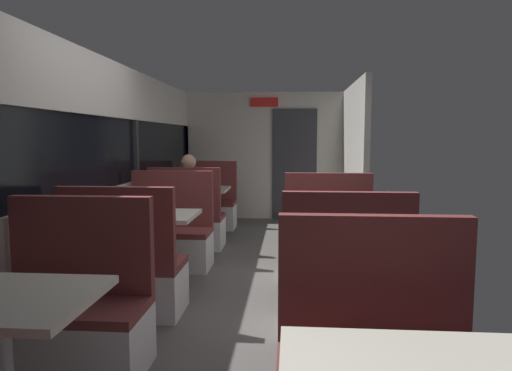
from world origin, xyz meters
TOP-DOWN VIEW (x-y plane):
  - ground_plane at (0.00, 0.00)m, footprint 3.30×9.20m
  - carriage_window_panel_left at (-1.45, 0.00)m, footprint 0.09×8.48m
  - carriage_end_bulkhead at (0.06, 4.19)m, footprint 2.90×0.11m
  - carriage_aisle_panel_right at (1.45, 3.00)m, footprint 0.08×2.40m
  - bench_near_window_facing_entry at (-0.89, -1.39)m, footprint 0.95×0.50m
  - dining_table_mid_window at (-0.89, 0.22)m, footprint 0.90×0.70m
  - bench_mid_window_facing_end at (-0.89, -0.47)m, footprint 0.95×0.50m
  - bench_mid_window_facing_entry at (-0.89, 0.92)m, footprint 0.95×0.50m
  - dining_table_far_window at (-0.89, 2.54)m, footprint 0.90×0.70m
  - bench_far_window_facing_end at (-0.89, 1.84)m, footprint 0.95×0.50m
  - bench_far_window_facing_entry at (-0.89, 3.24)m, footprint 0.95×0.50m
  - dining_table_rear_aisle at (0.89, 0.02)m, footprint 0.90×0.70m
  - bench_rear_aisle_facing_end at (0.89, -0.67)m, footprint 0.95×0.50m
  - bench_rear_aisle_facing_entry at (0.89, 0.72)m, footprint 0.95×0.50m
  - seated_passenger at (-0.89, 1.91)m, footprint 0.47×0.55m

SIDE VIEW (x-z plane):
  - ground_plane at x=0.00m, z-range -0.02..0.00m
  - bench_near_window_facing_entry at x=-0.89m, z-range -0.22..0.88m
  - bench_mid_window_facing_end at x=-0.89m, z-range -0.22..0.88m
  - bench_mid_window_facing_entry at x=-0.89m, z-range -0.22..0.88m
  - bench_far_window_facing_end at x=-0.89m, z-range -0.22..0.88m
  - bench_far_window_facing_entry at x=-0.89m, z-range -0.22..0.88m
  - bench_rear_aisle_facing_end at x=0.89m, z-range -0.22..0.88m
  - bench_rear_aisle_facing_entry at x=0.89m, z-range -0.22..0.88m
  - seated_passenger at x=-0.89m, z-range -0.09..1.17m
  - dining_table_mid_window at x=-0.89m, z-range 0.27..1.01m
  - dining_table_far_window at x=-0.89m, z-range 0.27..1.01m
  - dining_table_rear_aisle at x=0.89m, z-range 0.27..1.01m
  - carriage_window_panel_left at x=-1.45m, z-range -0.04..2.26m
  - carriage_end_bulkhead at x=0.06m, z-range -0.01..2.29m
  - carriage_aisle_panel_right at x=1.45m, z-range 0.00..2.30m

